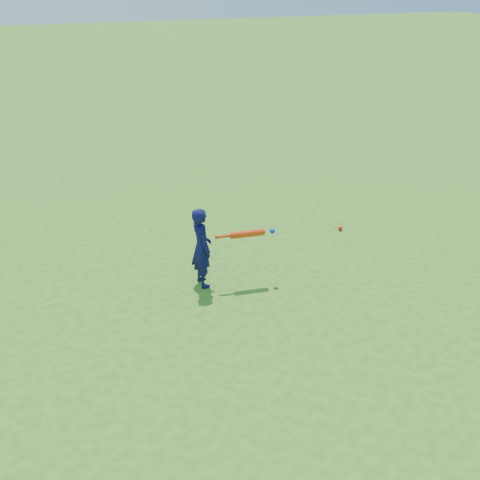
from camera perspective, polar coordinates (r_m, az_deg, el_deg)
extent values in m
plane|color=#336C19|center=(7.15, -9.56, -4.35)|extent=(80.00, 80.00, 0.00)
imported|color=#0E0E41|center=(6.75, -4.12, -0.80)|extent=(0.28, 0.40, 1.06)
sphere|color=red|center=(8.54, 10.66, 1.24)|extent=(0.07, 0.07, 0.07)
cylinder|color=red|center=(6.67, -2.60, 0.30)|extent=(0.02, 0.06, 0.06)
cylinder|color=red|center=(6.69, -1.77, 0.39)|extent=(0.20, 0.06, 0.04)
cylinder|color=red|center=(6.75, 0.68, 0.65)|extent=(0.42, 0.14, 0.09)
sphere|color=red|center=(6.80, 2.36, 0.84)|extent=(0.09, 0.09, 0.09)
sphere|color=#0B32C8|center=(6.83, 3.47, 0.95)|extent=(0.07, 0.07, 0.07)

